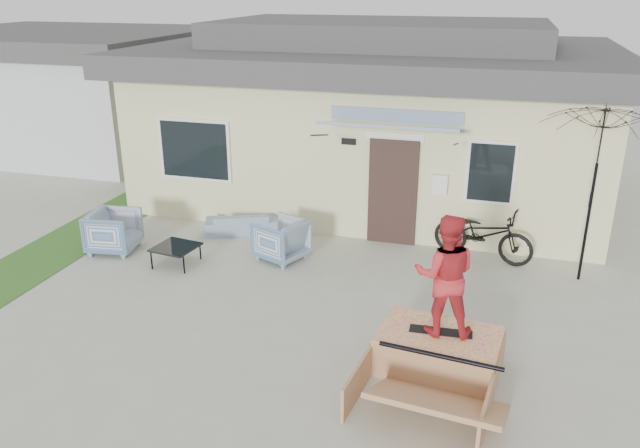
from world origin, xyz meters
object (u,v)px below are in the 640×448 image
(bicycle, at_px, (484,228))
(skater, at_px, (445,273))
(loveseat, at_px, (242,220))
(patio_umbrella, at_px, (594,184))
(armchair_left, at_px, (113,229))
(skateboard, at_px, (441,331))
(armchair_right, at_px, (281,238))
(coffee_table, at_px, (176,255))
(skate_ramp, at_px, (438,351))

(bicycle, xyz_separation_m, skater, (-0.38, -3.83, 0.79))
(loveseat, xyz_separation_m, patio_umbrella, (6.53, -0.39, 1.46))
(armchair_left, distance_m, skateboard, 6.83)
(armchair_right, height_order, bicycle, bicycle)
(loveseat, height_order, coffee_table, loveseat)
(armchair_left, xyz_separation_m, skate_ramp, (6.45, -2.28, -0.18))
(skateboard, bearing_deg, bicycle, 81.58)
(loveseat, bearing_deg, armchair_right, 118.33)
(skater, bearing_deg, armchair_right, -47.12)
(armchair_left, distance_m, skate_ramp, 6.84)
(armchair_left, distance_m, patio_umbrella, 8.70)
(coffee_table, bearing_deg, armchair_left, 170.66)
(bicycle, xyz_separation_m, skate_ramp, (-0.39, -3.88, -0.34))
(bicycle, distance_m, patio_umbrella, 2.09)
(bicycle, bearing_deg, skater, -170.54)
(armchair_left, bearing_deg, bicycle, -85.16)
(armchair_left, relative_size, armchair_right, 1.05)
(armchair_left, bearing_deg, coffee_table, -107.68)
(patio_umbrella, relative_size, skateboard, 2.66)
(armchair_left, relative_size, patio_umbrella, 0.40)
(loveseat, xyz_separation_m, bicycle, (4.84, 0.05, 0.32))
(bicycle, height_order, skate_ramp, bicycle)
(skate_ramp, distance_m, skateboard, 0.29)
(loveseat, xyz_separation_m, armchair_right, (1.23, -1.01, 0.13))
(armchair_left, xyz_separation_m, skater, (6.45, -2.23, 0.96))
(bicycle, height_order, patio_umbrella, patio_umbrella)
(patio_umbrella, relative_size, skater, 1.33)
(armchair_left, height_order, coffee_table, armchair_left)
(coffee_table, distance_m, patio_umbrella, 7.38)
(armchair_left, relative_size, skate_ramp, 0.42)
(bicycle, distance_m, skate_ramp, 3.92)
(armchair_left, height_order, skater, skater)
(armchair_right, relative_size, skateboard, 1.02)
(armchair_left, xyz_separation_m, coffee_table, (1.44, -0.24, -0.26))
(loveseat, bearing_deg, skateboard, 117.35)
(skate_ramp, bearing_deg, loveseat, 145.76)
(armchair_right, distance_m, bicycle, 3.77)
(armchair_left, distance_m, coffee_table, 1.49)
(loveseat, xyz_separation_m, skate_ramp, (4.45, -3.84, -0.03))
(armchair_left, xyz_separation_m, bicycle, (6.83, 1.60, 0.16))
(coffee_table, relative_size, bicycle, 0.38)
(armchair_left, height_order, bicycle, bicycle)
(armchair_right, bearing_deg, bicycle, 129.00)
(patio_umbrella, xyz_separation_m, skate_ramp, (-2.08, -3.45, -1.49))
(loveseat, distance_m, armchair_right, 1.59)
(loveseat, height_order, armchair_right, armchair_right)
(armchair_left, bearing_deg, patio_umbrella, -90.57)
(skater, bearing_deg, skate_ramp, 77.06)
(armchair_right, height_order, skater, skater)
(loveseat, height_order, patio_umbrella, patio_umbrella)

